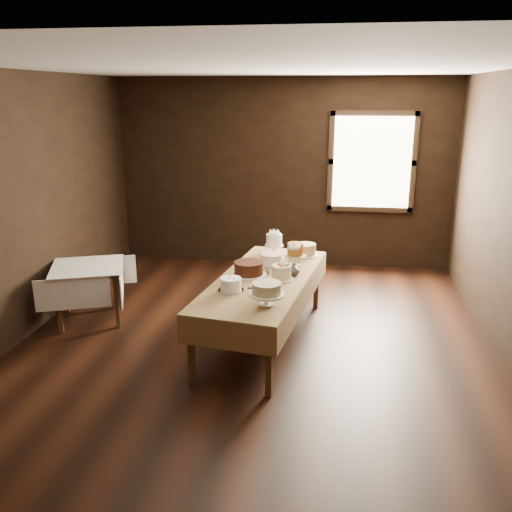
% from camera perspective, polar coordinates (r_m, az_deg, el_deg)
% --- Properties ---
extents(floor, '(5.00, 6.00, 0.01)m').
position_cam_1_polar(floor, '(5.74, -0.29, -9.70)').
color(floor, black).
rests_on(floor, ground).
extents(ceiling, '(5.00, 6.00, 0.01)m').
position_cam_1_polar(ceiling, '(5.14, -0.34, 19.48)').
color(ceiling, beige).
rests_on(ceiling, wall_back).
extents(wall_back, '(5.00, 0.02, 2.80)m').
position_cam_1_polar(wall_back, '(8.19, 2.83, 8.67)').
color(wall_back, black).
rests_on(wall_back, ground).
extents(wall_front, '(5.00, 0.02, 2.80)m').
position_cam_1_polar(wall_front, '(2.50, -10.76, -11.27)').
color(wall_front, black).
rests_on(wall_front, ground).
extents(wall_left, '(0.02, 6.00, 2.80)m').
position_cam_1_polar(wall_left, '(6.14, -24.12, 4.45)').
color(wall_left, black).
rests_on(wall_left, ground).
extents(window, '(1.10, 0.05, 1.30)m').
position_cam_1_polar(window, '(8.09, 12.15, 9.64)').
color(window, '#FFEABF').
rests_on(window, wall_back).
extents(display_table, '(1.25, 2.41, 0.71)m').
position_cam_1_polar(display_table, '(5.65, 0.81, -2.85)').
color(display_table, '#422D1A').
rests_on(display_table, ground).
extents(side_table, '(1.03, 1.03, 0.66)m').
position_cam_1_polar(side_table, '(6.49, -17.35, -1.64)').
color(side_table, '#422D1A').
rests_on(side_table, ground).
extents(cake_meringue, '(0.24, 0.24, 0.24)m').
position_cam_1_polar(cake_meringue, '(6.50, 1.92, 1.28)').
color(cake_meringue, white).
rests_on(cake_meringue, display_table).
extents(cake_speckled, '(0.33, 0.33, 0.14)m').
position_cam_1_polar(cake_speckled, '(6.42, 5.27, 0.64)').
color(cake_speckled, white).
rests_on(cake_speckled, display_table).
extents(cake_lattice, '(0.33, 0.33, 0.11)m').
position_cam_1_polar(cake_lattice, '(6.06, 1.65, -0.41)').
color(cake_lattice, silver).
rests_on(cake_lattice, display_table).
extents(cake_caramel, '(0.24, 0.24, 0.28)m').
position_cam_1_polar(cake_caramel, '(6.00, 4.16, 0.01)').
color(cake_caramel, white).
rests_on(cake_caramel, display_table).
extents(cake_chocolate, '(0.37, 0.37, 0.14)m').
position_cam_1_polar(cake_chocolate, '(5.71, -0.78, -1.36)').
color(cake_chocolate, white).
rests_on(cake_chocolate, display_table).
extents(cake_flowers, '(0.28, 0.28, 0.15)m').
position_cam_1_polar(cake_flowers, '(5.58, 2.72, -1.77)').
color(cake_flowers, white).
rests_on(cake_flowers, display_table).
extents(cake_swirl, '(0.28, 0.28, 0.13)m').
position_cam_1_polar(cake_swirl, '(5.26, -2.67, -3.06)').
color(cake_swirl, silver).
rests_on(cake_swirl, display_table).
extents(cake_cream, '(0.37, 0.37, 0.23)m').
position_cam_1_polar(cake_cream, '(4.89, 1.14, -4.13)').
color(cake_cream, white).
rests_on(cake_cream, display_table).
extents(cake_server_a, '(0.24, 0.07, 0.01)m').
position_cam_1_polar(cake_server_a, '(5.34, 0.85, -3.41)').
color(cake_server_a, silver).
rests_on(cake_server_a, display_table).
extents(cake_server_b, '(0.09, 0.24, 0.01)m').
position_cam_1_polar(cake_server_b, '(5.24, 2.17, -3.83)').
color(cake_server_b, silver).
rests_on(cake_server_b, display_table).
extents(cake_server_c, '(0.07, 0.24, 0.01)m').
position_cam_1_polar(cake_server_c, '(5.90, 1.18, -1.40)').
color(cake_server_c, silver).
rests_on(cake_server_c, display_table).
extents(cake_server_d, '(0.19, 0.18, 0.01)m').
position_cam_1_polar(cake_server_d, '(5.78, 3.65, -1.83)').
color(cake_server_d, silver).
rests_on(cake_server_d, display_table).
extents(cake_server_e, '(0.19, 0.19, 0.01)m').
position_cam_1_polar(cake_server_e, '(5.46, -2.35, -2.95)').
color(cake_server_e, silver).
rests_on(cake_server_e, display_table).
extents(flower_vase, '(0.18, 0.18, 0.13)m').
position_cam_1_polar(flower_vase, '(5.70, 4.02, -1.44)').
color(flower_vase, '#2D2823').
rests_on(flower_vase, display_table).
extents(flower_bouquet, '(0.14, 0.14, 0.20)m').
position_cam_1_polar(flower_bouquet, '(5.65, 4.06, 0.35)').
color(flower_bouquet, white).
rests_on(flower_bouquet, flower_vase).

